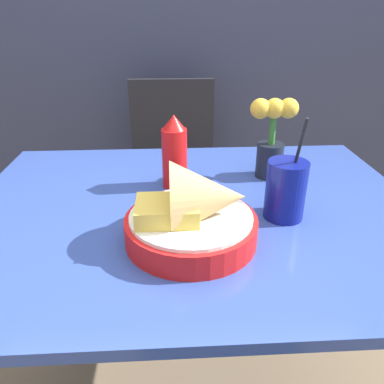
% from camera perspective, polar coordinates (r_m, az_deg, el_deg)
% --- Properties ---
extents(dining_table, '(1.10, 0.84, 0.76)m').
position_cam_1_polar(dining_table, '(0.97, 0.33, -7.74)').
color(dining_table, '#334C9E').
rests_on(dining_table, ground_plane).
extents(chair_far_window, '(0.40, 0.40, 0.90)m').
position_cam_1_polar(chair_far_window, '(1.82, -2.89, 4.66)').
color(chair_far_window, black).
rests_on(chair_far_window, ground_plane).
extents(food_basket, '(0.27, 0.27, 0.17)m').
position_cam_1_polar(food_basket, '(0.75, 0.65, -3.48)').
color(food_basket, red).
rests_on(food_basket, dining_table).
extents(ketchup_bottle, '(0.07, 0.07, 0.20)m').
position_cam_1_polar(ketchup_bottle, '(0.98, -2.69, 5.98)').
color(ketchup_bottle, red).
rests_on(ketchup_bottle, dining_table).
extents(drink_cup, '(0.09, 0.09, 0.24)m').
position_cam_1_polar(drink_cup, '(0.86, 14.05, 0.05)').
color(drink_cup, navy).
rests_on(drink_cup, dining_table).
extents(flower_vase, '(0.13, 0.07, 0.22)m').
position_cam_1_polar(flower_vase, '(1.06, 12.05, 8.25)').
color(flower_vase, black).
rests_on(flower_vase, dining_table).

